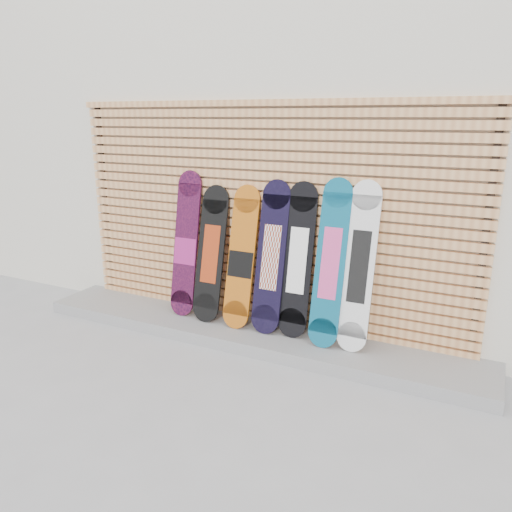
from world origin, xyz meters
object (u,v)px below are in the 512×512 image
Objects in this scene: snowboard_0 at (186,245)px; snowboard_3 at (271,257)px; snowboard_4 at (298,261)px; snowboard_5 at (330,263)px; snowboard_1 at (211,254)px; snowboard_6 at (359,267)px; snowboard_2 at (241,258)px.

snowboard_3 is (0.98, -0.01, -0.01)m from snowboard_0.
snowboard_5 is at bearing -6.41° from snowboard_4.
snowboard_3 is 0.60m from snowboard_5.
snowboard_0 is 1.24m from snowboard_4.
snowboard_1 is at bearing -179.54° from snowboard_3.
snowboard_3 is at bearing -176.14° from snowboard_4.
snowboard_4 is at bearing 178.14° from snowboard_6.
snowboard_6 is (1.83, -0.01, 0.01)m from snowboard_0.
snowboard_3 is 0.97× the size of snowboard_5.
snowboard_1 is at bearing 179.39° from snowboard_5.
snowboard_2 is 0.58m from snowboard_4.
snowboard_6 is (0.26, 0.02, -0.00)m from snowboard_5.
snowboard_4 is (1.24, 0.01, -0.01)m from snowboard_0.
snowboard_5 reaches higher than snowboard_3.
snowboard_0 is 1.03× the size of snowboard_3.
snowboard_4 reaches higher than snowboard_1.
snowboard_0 is 1.83m from snowboard_6.
snowboard_2 is at bearing -1.86° from snowboard_0.
snowboard_3 is 0.27m from snowboard_4.
snowboard_3 is at bearing 0.46° from snowboard_1.
snowboard_4 is 0.97× the size of snowboard_6.
snowboard_5 reaches higher than snowboard_4.
snowboard_0 is 1.09× the size of snowboard_1.
snowboard_1 is 0.91× the size of snowboard_5.
snowboard_0 is at bearing 177.10° from snowboard_1.
snowboard_0 is 0.99× the size of snowboard_5.
snowboard_4 reaches higher than snowboard_2.
snowboard_2 is at bearing -0.94° from snowboard_1.
snowboard_3 is at bearing -0.61° from snowboard_0.
snowboard_1 is at bearing -2.90° from snowboard_0.
snowboard_5 reaches higher than snowboard_6.
snowboard_3 is 1.00× the size of snowboard_4.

